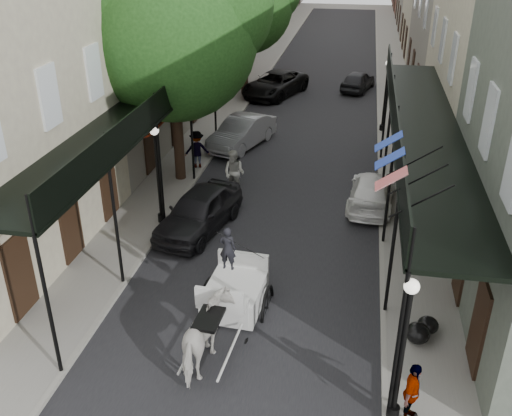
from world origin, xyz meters
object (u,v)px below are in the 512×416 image
at_px(pedestrian_walking, 234,173).
at_px(car_right_far, 358,81).
at_px(pedestrian_sidewalk_right, 412,393).
at_px(car_right_near, 372,192).
at_px(tree_near, 182,26).
at_px(carriage, 239,267).
at_px(lamppost_right_near, 402,350).
at_px(car_left_near, 199,211).
at_px(lamppost_right_far, 385,95).
at_px(lamppost_left, 158,174).
at_px(pedestrian_sidewalk_left, 197,149).
at_px(car_left_far, 275,84).
at_px(car_left_mid, 242,132).
at_px(horse, 208,336).

xyz_separation_m(pedestrian_walking, car_right_far, (4.60, 17.16, -0.29)).
distance_m(pedestrian_sidewalk_right, car_right_near, 11.04).
bearing_deg(car_right_far, tree_near, 82.08).
bearing_deg(car_right_near, tree_near, -4.12).
distance_m(carriage, car_right_far, 24.57).
relative_size(tree_near, carriage, 3.16).
xyz_separation_m(pedestrian_sidewalk_right, car_right_far, (-1.84, 28.23, -0.24)).
relative_size(tree_near, lamppost_right_near, 2.60).
height_order(car_left_near, car_right_near, car_left_near).
height_order(tree_near, car_right_far, tree_near).
relative_size(lamppost_right_far, car_left_near, 0.83).
bearing_deg(tree_near, car_right_near, -8.64).
distance_m(pedestrian_walking, car_right_near, 5.56).
relative_size(lamppost_left, pedestrian_walking, 1.96).
relative_size(pedestrian_walking, pedestrian_sidewalk_right, 1.22).
xyz_separation_m(pedestrian_sidewalk_left, car_left_near, (1.60, -5.45, -0.21)).
distance_m(lamppost_left, car_right_far, 21.36).
distance_m(lamppost_left, pedestrian_sidewalk_right, 11.76).
height_order(lamppost_left, car_right_near, lamppost_left).
bearing_deg(lamppost_right_near, carriage, 138.73).
xyz_separation_m(lamppost_right_far, car_left_far, (-6.70, 6.00, -1.29)).
bearing_deg(pedestrian_sidewalk_left, car_right_far, -131.49).
bearing_deg(car_left_mid, lamppost_right_far, 45.07).
bearing_deg(lamppost_left, lamppost_right_far, 55.65).
height_order(lamppost_right_far, car_left_mid, lamppost_right_far).
bearing_deg(car_right_near, pedestrian_sidewalk_right, 99.12).
distance_m(lamppost_left, pedestrian_walking, 3.88).
bearing_deg(lamppost_left, car_left_near, -5.15).
xyz_separation_m(lamppost_right_near, car_left_far, (-6.70, 26.00, -1.29)).
relative_size(tree_near, car_left_mid, 2.12).
bearing_deg(car_left_near, car_right_near, 39.66).
distance_m(lamppost_right_near, lamppost_right_far, 20.00).
distance_m(lamppost_right_far, car_left_mid, 7.85).
bearing_deg(pedestrian_sidewalk_left, pedestrian_walking, 117.45).
bearing_deg(lamppost_right_near, car_right_far, 93.04).
distance_m(lamppost_right_near, car_left_mid, 17.97).
distance_m(car_left_far, car_right_far, 5.66).
bearing_deg(tree_near, carriage, -64.80).
bearing_deg(pedestrian_sidewalk_right, lamppost_right_near, 109.98).
bearing_deg(lamppost_left, car_right_far, 71.68).
bearing_deg(lamppost_left, pedestrian_sidewalk_left, 91.08).
bearing_deg(car_right_near, pedestrian_walking, 3.83).
distance_m(lamppost_left, horse, 7.98).
bearing_deg(pedestrian_walking, tree_near, 169.28).
xyz_separation_m(tree_near, car_left_far, (1.60, 13.82, -5.73)).
height_order(car_left_far, car_right_near, car_left_far).
distance_m(lamppost_right_far, pedestrian_sidewalk_left, 10.71).
distance_m(car_left_near, car_left_mid, 8.67).
height_order(carriage, car_left_mid, carriage).
bearing_deg(carriage, car_right_far, 86.77).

